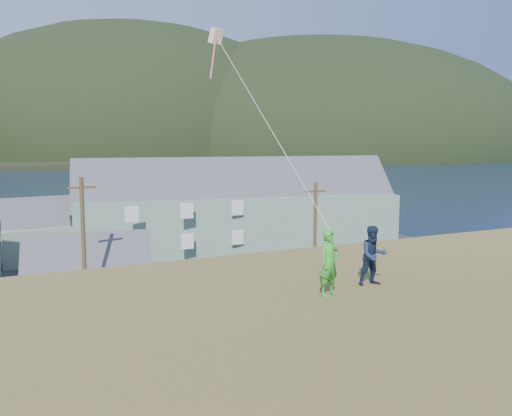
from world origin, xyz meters
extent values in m
plane|color=#0A1638|center=(0.00, 0.00, 0.00)|extent=(900.00, 900.00, 0.00)
cube|color=#4C3D19|center=(0.00, -2.00, 0.05)|extent=(110.00, 8.00, 0.10)
cube|color=#28282B|center=(0.00, 17.00, 0.06)|extent=(72.00, 36.00, 0.12)
cube|color=gray|center=(-6.00, 40.00, 0.45)|extent=(26.00, 14.00, 0.90)
ellipsoid|color=black|center=(70.00, 290.00, 2.00)|extent=(230.00, 207.00, 142.60)
ellipsoid|color=black|center=(180.00, 270.00, 2.00)|extent=(280.00, 252.00, 134.40)
ellipsoid|color=black|center=(300.00, 300.00, 2.00)|extent=(240.00, 216.00, 100.80)
cube|color=slate|center=(15.50, 21.61, 2.86)|extent=(33.11, 14.73, 5.48)
cube|color=#47474C|center=(15.50, 21.61, 7.07)|extent=(33.57, 14.64, 8.96)
cube|color=white|center=(-2.11, 5.52, 1.63)|extent=(8.31, 6.52, 3.02)
cube|color=#47474C|center=(-2.11, 5.52, 3.89)|extent=(8.79, 6.52, 5.30)
cube|color=gray|center=(-2.04, 24.29, 1.76)|extent=(10.89, 7.31, 3.28)
cube|color=#47474C|center=(-2.04, 24.29, 4.32)|extent=(11.38, 7.29, 6.07)
cylinder|color=#47331E|center=(-2.91, 1.50, 4.72)|extent=(0.24, 0.24, 9.19)
cylinder|color=#47331E|center=(12.54, 1.50, 4.29)|extent=(0.24, 0.24, 8.34)
imported|color=navy|center=(0.60, 18.61, 0.81)|extent=(2.11, 4.19, 1.37)
imported|color=green|center=(0.63, -18.66, 8.12)|extent=(0.77, 0.61, 1.84)
imported|color=#16253E|center=(2.43, -18.26, 8.08)|extent=(0.95, 0.78, 1.77)
cube|color=beige|center=(0.14, -11.59, 15.25)|extent=(0.58, 0.56, 0.60)
cylinder|color=#FF4371|center=(-0.46, -12.84, 14.35)|extent=(0.06, 0.06, 3.31)
cylinder|color=white|center=(0.38, -15.13, 12.15)|extent=(0.02, 0.02, 9.42)
camera|label=1|loc=(-7.83, -31.67, 11.58)|focal=40.00mm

